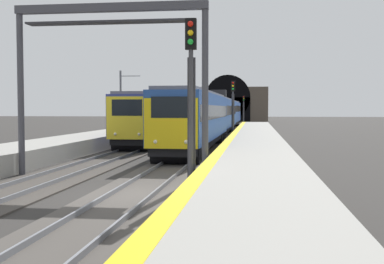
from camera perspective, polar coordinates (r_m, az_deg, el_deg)
name	(u,v)px	position (r m, az deg, el deg)	size (l,w,h in m)	color
ground_plane	(134,196)	(16.60, -6.82, -7.50)	(320.00, 320.00, 0.00)	#302D2B
platform_right	(254,184)	(16.01, 7.28, -6.12)	(112.00, 3.74, 0.97)	#9E9B93
platform_right_edge_strip	(204,168)	(16.03, 1.47, -4.32)	(112.00, 0.50, 0.01)	yellow
track_main_line	(134,195)	(16.59, -6.82, -7.37)	(160.00, 3.15, 0.21)	#4C4742
track_adjacent_line	(13,192)	(18.16, -20.40, -6.64)	(160.00, 3.20, 0.21)	#423D38
train_main_approaching	(218,114)	(53.27, 3.13, 2.12)	(59.27, 3.05, 5.00)	#264C99
train_adjacent_platform	(176,114)	(51.56, -1.92, 2.11)	(40.76, 3.16, 5.01)	navy
railway_signal_near	(191,90)	(16.56, -0.12, 4.98)	(0.39, 0.38, 6.01)	#38383D
railway_signal_mid	(233,104)	(47.47, 4.85, 3.32)	(0.39, 0.38, 5.66)	#38383D
railway_signal_far	(244,107)	(90.75, 6.11, 2.95)	(0.39, 0.38, 5.35)	#38383D
overhead_signal_gantry	(110,47)	(21.44, -9.63, 9.81)	(0.70, 8.52, 7.47)	#3F3F47
tunnel_portal	(228,104)	(110.97, 4.27, 3.30)	(2.87, 18.13, 10.57)	#51473D
catenary_mast_near	(121,102)	(53.71, -8.37, 3.52)	(0.22, 2.31, 7.11)	#595B60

